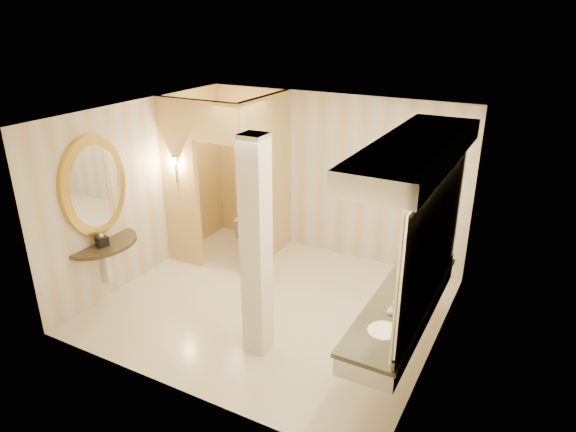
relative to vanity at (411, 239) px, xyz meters
name	(u,v)px	position (x,y,z in m)	size (l,w,h in m)	color
floor	(272,305)	(-1.98, 0.40, -1.63)	(4.50, 4.50, 0.00)	beige
ceiling	(269,115)	(-1.98, 0.40, 1.07)	(4.50, 4.50, 0.00)	white
wall_back	(331,176)	(-1.98, 2.40, -0.28)	(4.50, 0.02, 2.70)	beige
wall_front	(171,284)	(-1.98, -1.60, -0.28)	(4.50, 0.02, 2.70)	beige
wall_left	(142,190)	(-4.23, 0.40, -0.28)	(0.02, 4.00, 2.70)	beige
wall_right	(442,253)	(0.27, 0.40, -0.28)	(0.02, 4.00, 2.70)	beige
toilet_closet	(239,182)	(-3.11, 1.36, -0.24)	(1.50, 1.55, 2.70)	#F1CF7E
wall_sconce	(175,162)	(-3.90, 0.83, 0.10)	(0.14, 0.14, 0.42)	gold
vanity	(411,239)	(0.00, 0.00, 0.00)	(0.75, 2.73, 2.09)	beige
console_shelf	(97,210)	(-4.19, -0.51, -0.28)	(1.08, 1.08, 1.99)	black
pillar	(256,250)	(-1.63, -0.53, -0.28)	(0.28, 0.28, 2.70)	beige
tissue_box	(102,241)	(-4.08, -0.60, -0.68)	(0.14, 0.14, 0.14)	black
toilet	(254,233)	(-3.08, 1.70, -1.25)	(0.43, 0.75, 0.76)	white
soap_bottle_a	(396,302)	(-0.05, -0.20, -0.70)	(0.05, 0.05, 0.12)	beige
soap_bottle_b	(391,310)	(-0.06, -0.37, -0.70)	(0.08, 0.08, 0.10)	silver
soap_bottle_c	(408,284)	(-0.02, 0.14, -0.64)	(0.09, 0.09, 0.23)	#C6B28C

